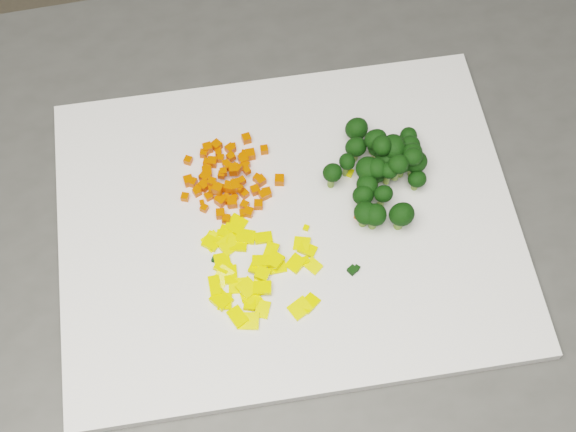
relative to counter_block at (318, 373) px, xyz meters
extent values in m
cube|color=#424340|center=(0.00, 0.00, 0.00)|extent=(1.02, 0.72, 0.90)
cube|color=white|center=(-0.04, 0.02, 0.46)|extent=(0.46, 0.37, 0.01)
cube|color=#D73D02|center=(-0.09, 0.11, 0.46)|extent=(0.01, 0.01, 0.01)
cube|color=#D73D02|center=(-0.12, 0.07, 0.47)|extent=(0.01, 0.01, 0.01)
cube|color=#D73D02|center=(-0.05, 0.10, 0.47)|extent=(0.01, 0.01, 0.01)
cube|color=#D73D02|center=(-0.08, 0.06, 0.47)|extent=(0.01, 0.01, 0.01)
cube|color=#D73D02|center=(-0.07, 0.10, 0.47)|extent=(0.01, 0.01, 0.01)
cube|color=#D73D02|center=(-0.09, 0.12, 0.47)|extent=(0.01, 0.01, 0.01)
cube|color=#D73D02|center=(-0.06, 0.04, 0.47)|extent=(0.01, 0.01, 0.01)
cube|color=#D73D02|center=(-0.10, 0.04, 0.47)|extent=(0.01, 0.01, 0.01)
cube|color=#D73D02|center=(-0.08, 0.06, 0.47)|extent=(0.01, 0.01, 0.01)
cube|color=#D73D02|center=(-0.08, 0.12, 0.46)|extent=(0.01, 0.01, 0.01)
cube|color=#D73D02|center=(-0.11, 0.08, 0.47)|extent=(0.01, 0.01, 0.01)
cube|color=#D73D02|center=(-0.11, 0.09, 0.47)|extent=(0.01, 0.01, 0.01)
cube|color=#D73D02|center=(-0.07, 0.09, 0.47)|extent=(0.01, 0.01, 0.01)
cube|color=#D73D02|center=(-0.09, 0.09, 0.47)|extent=(0.01, 0.01, 0.01)
cube|color=#D73D02|center=(-0.09, 0.09, 0.47)|extent=(0.01, 0.01, 0.01)
cube|color=#D73D02|center=(-0.10, 0.06, 0.48)|extent=(0.01, 0.01, 0.01)
cube|color=#D73D02|center=(-0.09, 0.05, 0.47)|extent=(0.01, 0.01, 0.01)
cube|color=#D73D02|center=(-0.06, 0.06, 0.47)|extent=(0.01, 0.01, 0.01)
cube|color=#D73D02|center=(-0.10, 0.08, 0.47)|extent=(0.01, 0.01, 0.01)
cube|color=#D73D02|center=(-0.08, 0.07, 0.47)|extent=(0.01, 0.01, 0.01)
cube|color=#D73D02|center=(-0.12, 0.05, 0.46)|extent=(0.01, 0.01, 0.01)
cube|color=#D73D02|center=(-0.08, 0.04, 0.46)|extent=(0.01, 0.01, 0.01)
cube|color=#D73D02|center=(-0.08, 0.04, 0.47)|extent=(0.01, 0.01, 0.01)
cube|color=#D73D02|center=(-0.12, 0.07, 0.47)|extent=(0.01, 0.01, 0.01)
cube|color=#D73D02|center=(-0.08, 0.10, 0.47)|extent=(0.01, 0.01, 0.01)
cube|color=#D73D02|center=(-0.08, 0.07, 0.47)|extent=(0.01, 0.01, 0.01)
cube|color=#D73D02|center=(-0.10, 0.12, 0.47)|extent=(0.01, 0.01, 0.01)
cube|color=#D73D02|center=(-0.10, 0.06, 0.47)|extent=(0.01, 0.01, 0.01)
cube|color=#D73D02|center=(-0.09, 0.08, 0.47)|extent=(0.01, 0.01, 0.01)
cube|color=#D73D02|center=(-0.08, 0.06, 0.47)|extent=(0.01, 0.01, 0.01)
cube|color=#D73D02|center=(-0.08, 0.05, 0.47)|extent=(0.01, 0.01, 0.01)
cube|color=#D73D02|center=(-0.10, 0.07, 0.47)|extent=(0.01, 0.01, 0.01)
cube|color=#D73D02|center=(-0.11, 0.11, 0.47)|extent=(0.01, 0.01, 0.01)
cube|color=#D73D02|center=(-0.08, 0.08, 0.47)|extent=(0.01, 0.01, 0.01)
cube|color=#D73D02|center=(-0.11, 0.09, 0.47)|extent=(0.01, 0.01, 0.01)
cube|color=#D73D02|center=(-0.10, 0.04, 0.47)|extent=(0.01, 0.01, 0.01)
cube|color=#D73D02|center=(-0.12, 0.11, 0.47)|extent=(0.01, 0.01, 0.01)
cube|color=#D73D02|center=(-0.05, 0.06, 0.47)|extent=(0.01, 0.01, 0.01)
cube|color=#D73D02|center=(-0.08, 0.08, 0.48)|extent=(0.01, 0.01, 0.01)
cube|color=#D73D02|center=(-0.07, 0.08, 0.47)|extent=(0.01, 0.01, 0.01)
cube|color=#D73D02|center=(-0.08, 0.11, 0.47)|extent=(0.01, 0.01, 0.01)
cube|color=#D73D02|center=(-0.09, 0.06, 0.46)|extent=(0.01, 0.01, 0.01)
cube|color=#D73D02|center=(-0.06, 0.10, 0.47)|extent=(0.01, 0.01, 0.01)
cube|color=#D73D02|center=(-0.10, 0.06, 0.47)|extent=(0.01, 0.01, 0.01)
cube|color=#D73D02|center=(-0.07, 0.10, 0.47)|extent=(0.01, 0.01, 0.01)
cube|color=#D73D02|center=(-0.10, 0.10, 0.47)|extent=(0.01, 0.01, 0.01)
cube|color=#D73D02|center=(-0.04, 0.07, 0.47)|extent=(0.01, 0.01, 0.01)
cube|color=#D73D02|center=(-0.12, 0.08, 0.47)|extent=(0.01, 0.01, 0.01)
cube|color=#D73D02|center=(-0.09, 0.08, 0.47)|extent=(0.01, 0.01, 0.01)
cube|color=#D73D02|center=(-0.09, 0.07, 0.47)|extent=(0.01, 0.01, 0.01)
cube|color=#D73D02|center=(-0.06, 0.07, 0.47)|extent=(0.01, 0.01, 0.01)
cube|color=#D73D02|center=(-0.07, 0.10, 0.47)|extent=(0.01, 0.01, 0.01)
cube|color=#D73D02|center=(-0.13, 0.07, 0.47)|extent=(0.01, 0.01, 0.01)
cube|color=#D73D02|center=(-0.09, 0.11, 0.46)|extent=(0.01, 0.01, 0.01)
cube|color=#D73D02|center=(-0.09, 0.06, 0.47)|extent=(0.01, 0.01, 0.01)
cube|color=#D73D02|center=(-0.13, 0.09, 0.47)|extent=(0.01, 0.01, 0.01)
cube|color=#D73D02|center=(-0.06, 0.05, 0.47)|extent=(0.01, 0.01, 0.01)
cube|color=#D73D02|center=(-0.10, 0.10, 0.47)|extent=(0.01, 0.01, 0.01)
cube|color=#D73D02|center=(-0.09, 0.10, 0.47)|extent=(0.01, 0.01, 0.01)
cube|color=#D73D02|center=(-0.08, 0.10, 0.46)|extent=(0.01, 0.01, 0.01)
cube|color=#D73D02|center=(-0.08, 0.07, 0.47)|extent=(0.01, 0.01, 0.01)
cube|color=#D73D02|center=(-0.11, 0.10, 0.47)|extent=(0.01, 0.01, 0.01)
cube|color=#D73D02|center=(-0.06, 0.07, 0.47)|extent=(0.01, 0.01, 0.01)
cube|color=#D73D02|center=(-0.10, 0.12, 0.46)|extent=(0.01, 0.01, 0.01)
cube|color=#D73D02|center=(-0.09, 0.05, 0.47)|extent=(0.01, 0.01, 0.01)
cube|color=#D73D02|center=(-0.06, 0.12, 0.47)|extent=(0.01, 0.01, 0.01)
cube|color=yellow|center=(-0.06, -0.01, 0.47)|extent=(0.02, 0.02, 0.01)
cube|color=yellow|center=(-0.06, -0.02, 0.47)|extent=(0.02, 0.02, 0.01)
cube|color=yellow|center=(-0.08, -0.06, 0.46)|extent=(0.02, 0.02, 0.00)
cube|color=yellow|center=(-0.11, 0.02, 0.46)|extent=(0.02, 0.02, 0.01)
cube|color=yellow|center=(-0.09, 0.01, 0.46)|extent=(0.02, 0.02, 0.01)
cube|color=yellow|center=(-0.10, 0.02, 0.46)|extent=(0.02, 0.02, 0.01)
cube|color=yellow|center=(-0.08, -0.03, 0.46)|extent=(0.01, 0.02, 0.01)
cube|color=yellow|center=(-0.10, -0.07, 0.46)|extent=(0.02, 0.02, 0.01)
cube|color=yellow|center=(-0.11, 0.02, 0.46)|extent=(0.02, 0.02, 0.01)
cube|color=yellow|center=(-0.09, -0.05, 0.46)|extent=(0.02, 0.02, 0.01)
cube|color=yellow|center=(-0.06, -0.02, 0.46)|extent=(0.02, 0.01, 0.01)
cube|color=yellow|center=(-0.03, -0.03, 0.46)|extent=(0.02, 0.02, 0.01)
cube|color=yellow|center=(-0.11, -0.06, 0.46)|extent=(0.02, 0.02, 0.01)
cube|color=yellow|center=(-0.12, -0.04, 0.46)|extent=(0.02, 0.02, 0.01)
cube|color=yellow|center=(-0.10, 0.01, 0.46)|extent=(0.02, 0.02, 0.01)
cube|color=yellow|center=(-0.11, 0.02, 0.46)|extent=(0.02, 0.02, 0.01)
cube|color=yellow|center=(-0.08, -0.02, 0.47)|extent=(0.02, 0.02, 0.01)
cube|color=yellow|center=(-0.11, -0.01, 0.46)|extent=(0.02, 0.02, 0.01)
cube|color=yellow|center=(-0.08, -0.03, 0.47)|extent=(0.02, 0.02, 0.00)
cube|color=yellow|center=(-0.11, -0.02, 0.46)|extent=(0.02, 0.02, 0.01)
cube|color=yellow|center=(-0.07, -0.02, 0.47)|extent=(0.02, 0.02, 0.01)
cube|color=yellow|center=(-0.05, -0.07, 0.46)|extent=(0.02, 0.02, 0.01)
cube|color=yellow|center=(-0.04, -0.06, 0.46)|extent=(0.02, 0.02, 0.01)
cube|color=yellow|center=(-0.09, -0.05, 0.46)|extent=(0.02, 0.02, 0.01)
cube|color=yellow|center=(-0.10, 0.02, 0.46)|extent=(0.02, 0.02, 0.01)
cube|color=yellow|center=(-0.04, -0.02, 0.46)|extent=(0.02, 0.02, 0.01)
cube|color=yellow|center=(-0.03, -0.01, 0.46)|extent=(0.02, 0.02, 0.01)
cube|color=yellow|center=(-0.07, 0.01, 0.46)|extent=(0.02, 0.01, 0.01)
cube|color=yellow|center=(-0.11, -0.05, 0.46)|extent=(0.02, 0.02, 0.00)
cube|color=yellow|center=(-0.10, -0.03, 0.46)|extent=(0.02, 0.02, 0.01)
cube|color=yellow|center=(-0.10, -0.02, 0.46)|extent=(0.01, 0.02, 0.00)
cube|color=yellow|center=(-0.09, -0.05, 0.46)|extent=(0.02, 0.02, 0.01)
cube|color=yellow|center=(-0.09, -0.04, 0.47)|extent=(0.02, 0.02, 0.01)
cube|color=yellow|center=(-0.11, -0.01, 0.46)|extent=(0.02, 0.02, 0.01)
cube|color=yellow|center=(-0.09, 0.03, 0.46)|extent=(0.03, 0.03, 0.01)
cube|color=yellow|center=(-0.03, -0.01, 0.46)|extent=(0.02, 0.02, 0.01)
cube|color=yellow|center=(-0.09, -0.04, 0.46)|extent=(0.02, 0.01, 0.01)
cube|color=yellow|center=(-0.08, -0.04, 0.47)|extent=(0.02, 0.02, 0.01)
cube|color=yellow|center=(-0.12, -0.03, 0.46)|extent=(0.01, 0.02, 0.01)
cube|color=yellow|center=(-0.08, 0.01, 0.46)|extent=(0.02, 0.02, 0.01)
cube|color=black|center=(-0.12, 0.00, 0.46)|extent=(0.01, 0.01, 0.00)
cube|color=yellow|center=(0.03, 0.06, 0.46)|extent=(0.01, 0.01, 0.01)
cube|color=#D73D02|center=(-0.11, 0.06, 0.46)|extent=(0.01, 0.01, 0.01)
cube|color=#D73D02|center=(0.03, 0.01, 0.46)|extent=(0.01, 0.01, 0.00)
cube|color=yellow|center=(-0.03, -0.02, 0.46)|extent=(0.01, 0.01, 0.01)
cube|color=black|center=(0.01, -0.04, 0.46)|extent=(0.01, 0.01, 0.01)
cube|color=yellow|center=(-0.03, 0.01, 0.46)|extent=(0.01, 0.01, 0.00)
cube|color=#D73D02|center=(-0.12, 0.06, 0.46)|extent=(0.00, 0.00, 0.00)
cube|color=black|center=(0.01, -0.04, 0.46)|extent=(0.01, 0.01, 0.00)
camera|label=1|loc=(-0.12, -0.32, 1.15)|focal=50.00mm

